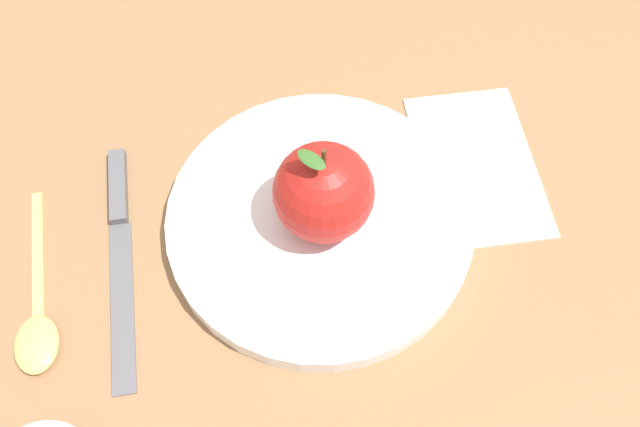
{
  "coord_description": "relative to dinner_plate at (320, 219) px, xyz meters",
  "views": [
    {
      "loc": [
        0.1,
        0.27,
        0.51
      ],
      "look_at": [
        -0.03,
        0.02,
        0.02
      ],
      "focal_mm": 38.59,
      "sensor_mm": 36.0,
      "label": 1
    }
  ],
  "objects": [
    {
      "name": "dinner_plate",
      "position": [
        0.0,
        0.0,
        0.0
      ],
      "size": [
        0.25,
        0.25,
        0.02
      ],
      "color": "white",
      "rests_on": "ground_plane"
    },
    {
      "name": "ground_plane",
      "position": [
        0.03,
        -0.02,
        -0.01
      ],
      "size": [
        2.4,
        2.4,
        0.0
      ],
      "primitive_type": "plane",
      "color": "olive"
    },
    {
      "name": "linen_napkin",
      "position": [
        -0.15,
        0.01,
        -0.01
      ],
      "size": [
        0.15,
        0.19,
        0.0
      ],
      "primitive_type": "cube",
      "rotation": [
        0.0,
        0.0,
        5.94
      ],
      "color": "silver",
      "rests_on": "ground_plane"
    },
    {
      "name": "spoon",
      "position": [
        0.24,
        -0.02,
        -0.01
      ],
      "size": [
        0.06,
        0.16,
        0.01
      ],
      "color": "#D8B766",
      "rests_on": "ground_plane"
    },
    {
      "name": "knife",
      "position": [
        0.15,
        -0.06,
        -0.01
      ],
      "size": [
        0.08,
        0.21,
        0.01
      ],
      "color": "#59595E",
      "rests_on": "ground_plane"
    },
    {
      "name": "apple",
      "position": [
        -0.0,
        0.0,
        0.05
      ],
      "size": [
        0.08,
        0.08,
        0.1
      ],
      "color": "#B21E19",
      "rests_on": "dinner_plate"
    }
  ]
}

